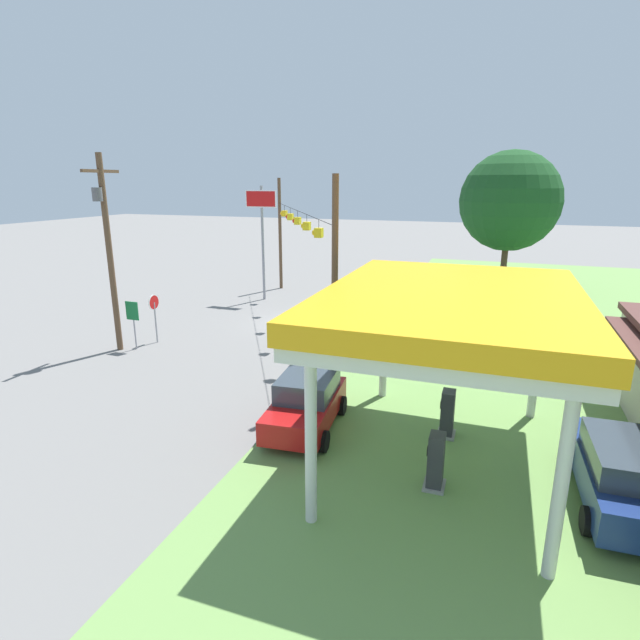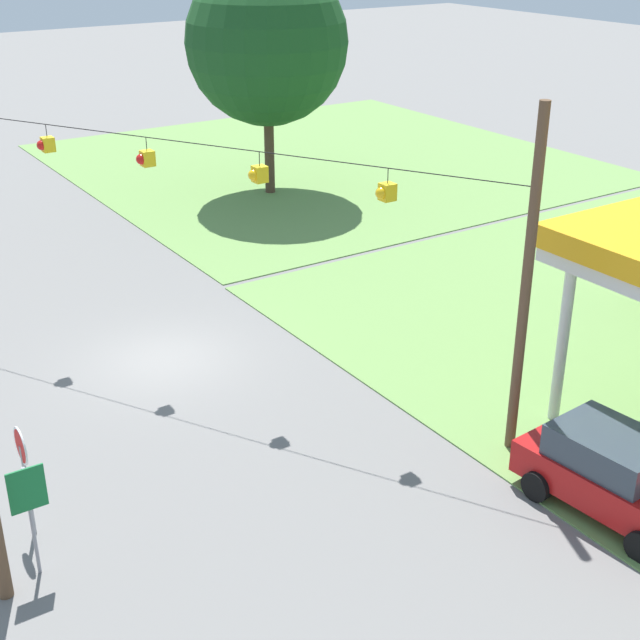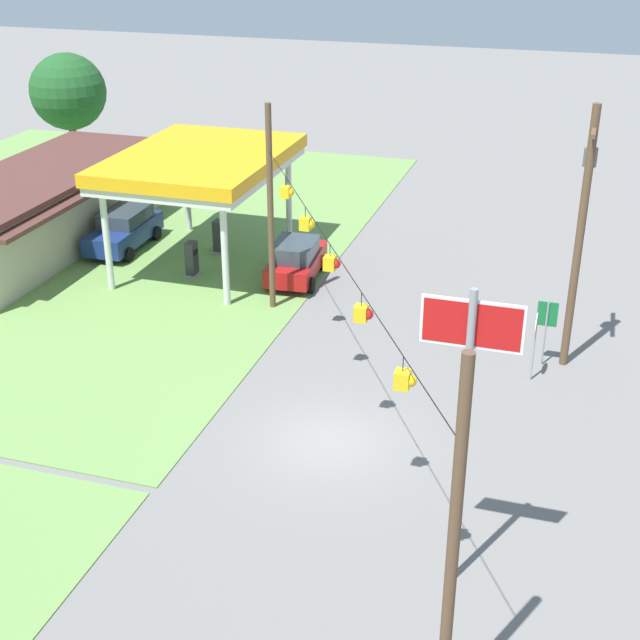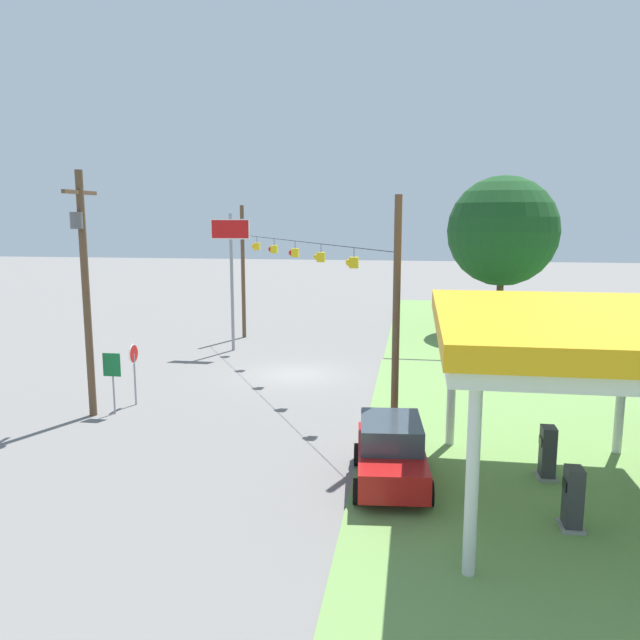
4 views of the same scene
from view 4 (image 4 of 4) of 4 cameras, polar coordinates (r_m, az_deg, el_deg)
name	(u,v)px [view 4 (image 4 of 4)]	position (r m, az deg, el deg)	size (l,w,h in m)	color
ground_plane	(296,375)	(30.15, -2.22, -5.00)	(160.00, 160.00, 0.00)	slate
grass_verge_opposite_corner	(566,326)	(46.47, 21.56, -0.51)	(24.00, 24.00, 0.04)	#6B934C
gas_station_canopy	(569,332)	(17.07, 21.78, -1.04)	(9.14, 6.65, 5.12)	silver
fuel_pump_near	(547,455)	(19.49, 20.08, -11.48)	(0.71, 0.56, 1.58)	gray
fuel_pump_far	(573,501)	(16.80, 22.10, -15.05)	(0.71, 0.56, 1.58)	gray
car_at_pumps_front	(391,452)	(18.17, 6.49, -11.88)	(4.33, 2.39, 1.81)	#AD1414
stop_sign_roadside	(134,361)	(26.08, -16.64, -3.59)	(0.80, 0.08, 2.50)	#99999E
stop_sign_overhead	(231,254)	(35.07, -8.14, 5.98)	(0.22, 2.21, 7.69)	gray
route_sign	(112,371)	(25.11, -18.47, -4.42)	(0.10, 0.70, 2.40)	gray
utility_pole_main	(85,282)	(24.62, -20.72, 3.30)	(2.20, 0.44, 9.18)	brown
signal_span_gantry	(295,280)	(29.35, -2.30, 3.64)	(17.77, 10.24, 8.20)	brown
tree_west_verge	(503,231)	(41.76, 16.37, 7.80)	(7.00, 7.00, 10.10)	#4C3828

